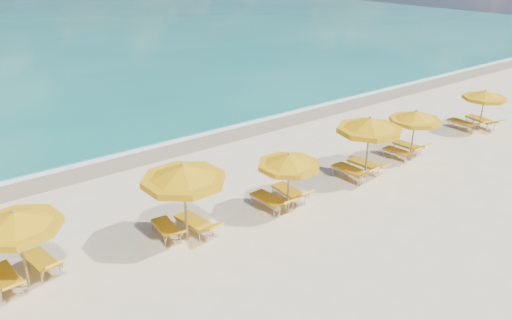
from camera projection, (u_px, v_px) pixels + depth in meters
ground_plane at (282, 204)px, 17.59m from camera, size 120.00×120.00×0.00m
wet_sand_band at (178, 145)px, 22.99m from camera, size 120.00×2.60×0.01m
foam_line at (170, 140)px, 23.57m from camera, size 120.00×1.20×0.03m
whitecap_far at (163, 63)px, 39.60m from camera, size 18.00×0.30×0.05m
umbrella_1 at (16, 222)px, 12.54m from camera, size 2.77×2.77×2.33m
umbrella_2 at (183, 175)px, 14.61m from camera, size 3.25×3.25×2.58m
umbrella_3 at (289, 161)px, 16.46m from camera, size 2.83×2.83×2.16m
umbrella_4 at (370, 126)px, 18.78m from camera, size 2.85×2.85×2.55m
umbrella_5 at (415, 117)px, 20.73m from camera, size 2.70×2.70×2.19m
umbrella_6 at (485, 95)px, 24.13m from camera, size 2.52×2.52×2.09m
lounger_1_left at (5, 281)px, 13.17m from camera, size 0.69×1.83×0.73m
lounger_1_right at (42, 265)px, 13.84m from camera, size 0.83×1.81×0.78m
lounger_2_left at (167, 231)px, 15.52m from camera, size 0.75×1.73×0.69m
lounger_2_right at (195, 226)px, 15.78m from camera, size 0.80×1.90×0.72m
lounger_3_left at (269, 203)px, 17.21m from camera, size 0.67×1.84×0.76m
lounger_3_right at (290, 195)px, 17.78m from camera, size 0.72×1.84×0.80m
lounger_4_left at (351, 174)px, 19.42m from camera, size 0.70×1.90×0.85m
lounger_4_right at (364, 166)px, 20.16m from camera, size 0.70×1.77×0.62m
lounger_5_left at (398, 154)px, 21.36m from camera, size 0.65×1.61×0.75m
lounger_5_right at (408, 148)px, 22.03m from camera, size 0.61×1.65×0.69m
lounger_6_left at (462, 125)px, 24.86m from camera, size 0.67×1.82×0.67m
lounger_6_right at (481, 123)px, 25.18m from camera, size 0.93×2.02×0.71m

